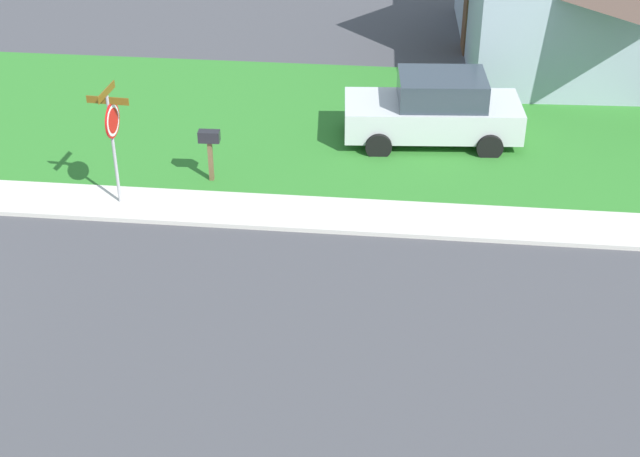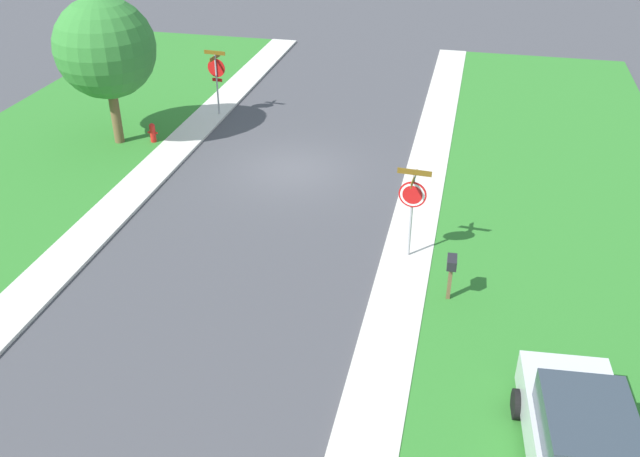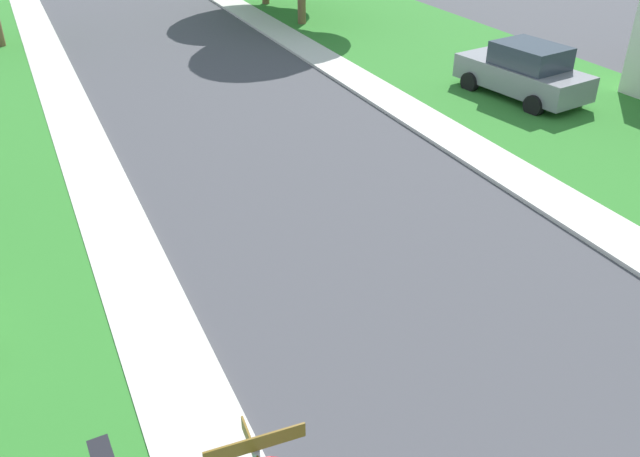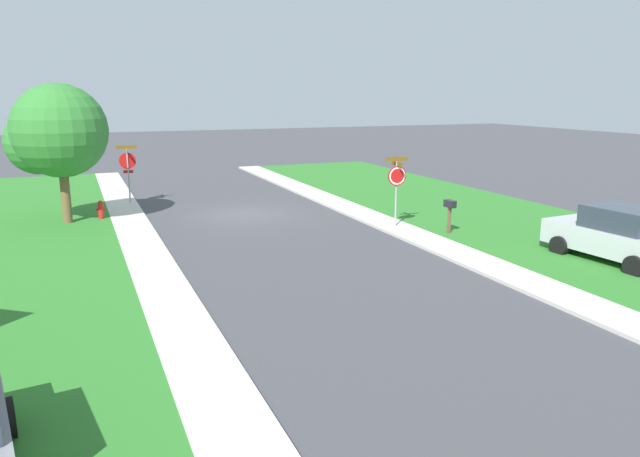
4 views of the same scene
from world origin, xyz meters
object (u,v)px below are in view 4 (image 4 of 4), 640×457
at_px(car_silver_across_road, 618,235).
at_px(mailbox, 450,208).
at_px(stop_sign_near_corner, 128,165).
at_px(fire_hydrant, 101,210).
at_px(tree_corner_large, 54,134).
at_px(stop_sign_far_corner, 397,180).

bearing_deg(car_silver_across_road, mailbox, -61.94).
distance_m(stop_sign_near_corner, fire_hydrant, 3.91).
bearing_deg(stop_sign_near_corner, car_silver_across_road, 128.92).
bearing_deg(mailbox, tree_corner_large, -29.63).
height_order(stop_sign_far_corner, car_silver_across_road, stop_sign_far_corner).
distance_m(stop_sign_near_corner, tree_corner_large, 4.87).
xyz_separation_m(stop_sign_far_corner, tree_corner_large, (11.96, -5.74, 1.69)).
height_order(tree_corner_large, fire_hydrant, tree_corner_large).
height_order(car_silver_across_road, mailbox, car_silver_across_road).
height_order(stop_sign_near_corner, tree_corner_large, tree_corner_large).
relative_size(stop_sign_far_corner, tree_corner_large, 0.50).
distance_m(tree_corner_large, fire_hydrant, 3.48).
xyz_separation_m(stop_sign_near_corner, car_silver_across_road, (-12.96, 16.05, -1.00)).
distance_m(fire_hydrant, mailbox, 14.02).
xyz_separation_m(stop_sign_far_corner, mailbox, (-1.24, 1.77, -0.88)).
bearing_deg(fire_hydrant, stop_sign_near_corner, -113.49).
relative_size(stop_sign_near_corner, stop_sign_far_corner, 1.00).
height_order(stop_sign_near_corner, car_silver_across_road, stop_sign_near_corner).
relative_size(tree_corner_large, mailbox, 4.21).
distance_m(stop_sign_near_corner, mailbox, 15.08).
relative_size(stop_sign_near_corner, car_silver_across_road, 0.62).
relative_size(stop_sign_far_corner, fire_hydrant, 3.34).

